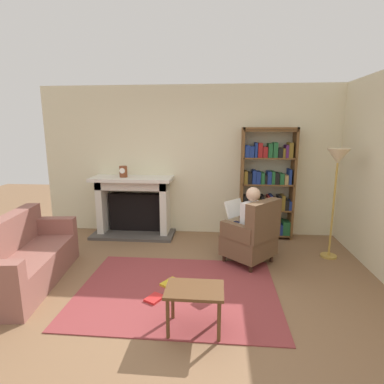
# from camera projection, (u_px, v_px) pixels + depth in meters

# --- Properties ---
(ground) EXTENTS (14.00, 14.00, 0.00)m
(ground) POSITION_uv_depth(u_px,v_px,m) (174.00, 305.00, 3.44)
(ground) COLOR brown
(back_wall) EXTENTS (5.60, 0.10, 2.70)m
(back_wall) POSITION_uv_depth(u_px,v_px,m) (193.00, 161.00, 5.65)
(back_wall) COLOR beige
(back_wall) RESTS_ON ground
(side_wall_right) EXTENTS (0.10, 5.20, 2.70)m
(side_wall_right) POSITION_uv_depth(u_px,v_px,m) (379.00, 173.00, 4.16)
(side_wall_right) COLOR beige
(side_wall_right) RESTS_ON ground
(area_rug) EXTENTS (2.40, 1.80, 0.01)m
(area_rug) POSITION_uv_depth(u_px,v_px,m) (177.00, 290.00, 3.74)
(area_rug) COLOR brown
(area_rug) RESTS_ON ground
(fireplace) EXTENTS (1.49, 0.64, 1.09)m
(fireplace) POSITION_uv_depth(u_px,v_px,m) (134.00, 204.00, 5.66)
(fireplace) COLOR #4C4742
(fireplace) RESTS_ON ground
(mantel_clock) EXTENTS (0.14, 0.14, 0.20)m
(mantel_clock) POSITION_uv_depth(u_px,v_px,m) (123.00, 172.00, 5.45)
(mantel_clock) COLOR brown
(mantel_clock) RESTS_ON fireplace
(bookshelf) EXTENTS (0.93, 0.32, 1.96)m
(bookshelf) POSITION_uv_depth(u_px,v_px,m) (267.00, 186.00, 5.41)
(bookshelf) COLOR brown
(bookshelf) RESTS_ON ground
(armchair_reading) EXTENTS (0.89, 0.89, 0.97)m
(armchair_reading) POSITION_uv_depth(u_px,v_px,m) (252.00, 236.00, 4.41)
(armchair_reading) COLOR #331E14
(armchair_reading) RESTS_ON ground
(seated_reader) EXTENTS (0.59, 0.58, 1.14)m
(seated_reader) POSITION_uv_depth(u_px,v_px,m) (246.00, 221.00, 4.46)
(seated_reader) COLOR silver
(seated_reader) RESTS_ON ground
(sofa_floral) EXTENTS (0.92, 1.77, 0.85)m
(sofa_floral) POSITION_uv_depth(u_px,v_px,m) (22.00, 260.00, 3.86)
(sofa_floral) COLOR #8E574D
(sofa_floral) RESTS_ON ground
(side_table) EXTENTS (0.56, 0.39, 0.45)m
(side_table) POSITION_uv_depth(u_px,v_px,m) (195.00, 295.00, 2.94)
(side_table) COLOR brown
(side_table) RESTS_ON ground
(scattered_books) EXTENTS (0.40, 0.64, 0.03)m
(scattered_books) POSITION_uv_depth(u_px,v_px,m) (165.00, 289.00, 3.74)
(scattered_books) COLOR gold
(scattered_books) RESTS_ON area_rug
(floor_lamp) EXTENTS (0.32, 0.32, 1.66)m
(floor_lamp) POSITION_uv_depth(u_px,v_px,m) (337.00, 166.00, 4.44)
(floor_lamp) COLOR #B7933F
(floor_lamp) RESTS_ON ground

